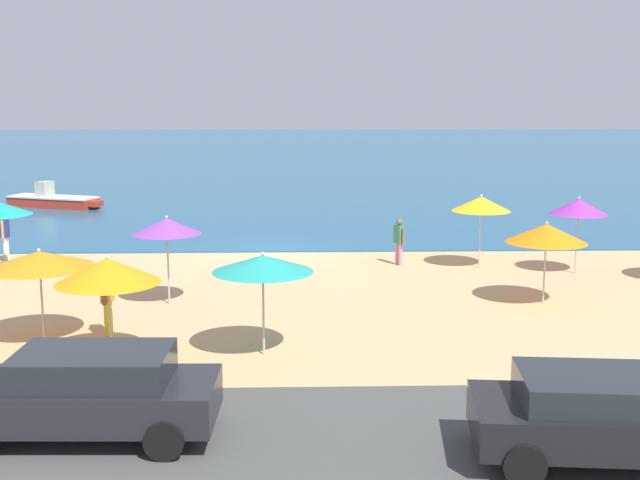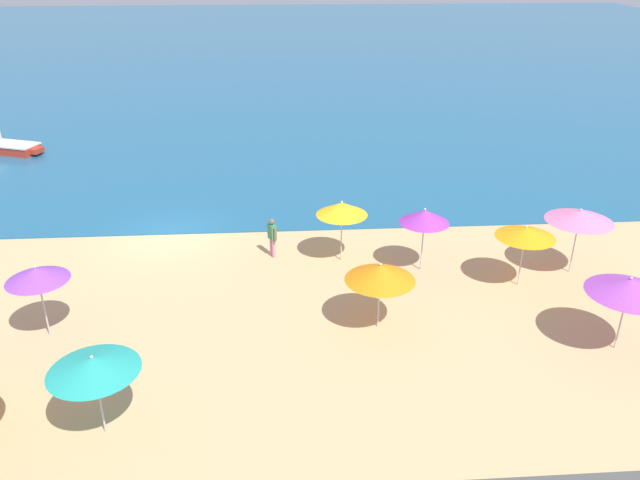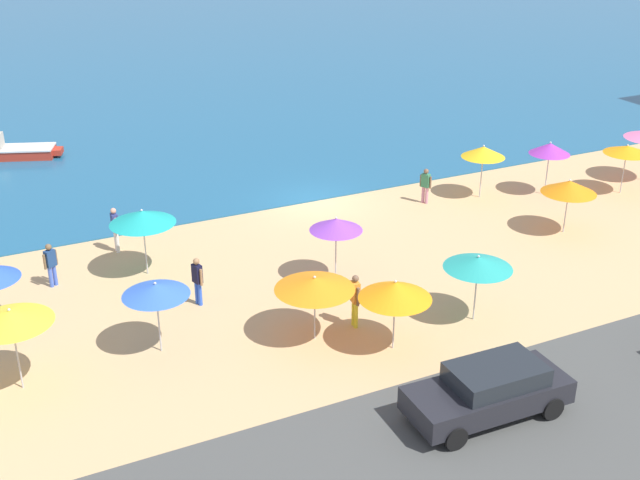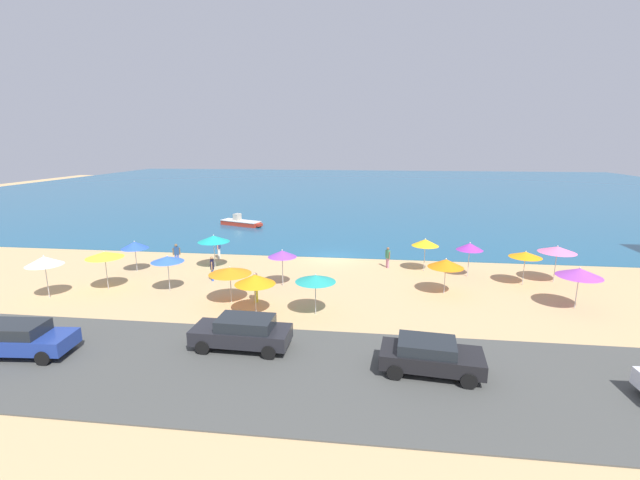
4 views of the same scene
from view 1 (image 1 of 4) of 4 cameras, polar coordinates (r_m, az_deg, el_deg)
The scene contains 15 objects.
ground_plane at distance 29.42m, azimuth -3.42°, elevation -0.90°, with size 160.00×160.00×0.00m, color tan.
sea at distance 84.05m, azimuth -2.32°, elevation 6.33°, with size 150.00×110.00×0.05m, color #1D587F.
beach_umbrella_0 at distance 22.71m, azimuth 15.80°, elevation 0.46°, with size 2.20×2.20×2.29m.
beach_umbrella_2 at distance 19.55m, azimuth -19.33°, elevation -1.33°, with size 2.49×2.49×2.20m.
beach_umbrella_4 at distance 26.89m, azimuth 17.92°, elevation 2.26°, with size 1.83×1.83×2.49m.
beach_umbrella_5 at distance 17.57m, azimuth -14.86°, elevation -2.14°, with size 2.23×2.23×2.34m.
beach_umbrella_8 at distance 27.00m, azimuth 11.39°, elevation 2.54°, with size 1.94×1.94×2.46m.
beach_umbrella_10 at distance 17.47m, azimuth -4.09°, elevation -1.68°, with size 2.22×2.22×2.32m.
beach_umbrella_12 at distance 22.13m, azimuth -10.84°, elevation 0.98°, with size 1.88×1.88×2.46m.
bather_1 at distance 29.55m, azimuth -21.50°, elevation 0.47°, with size 0.23×0.57×1.81m.
bather_2 at distance 19.47m, azimuth -14.89°, elevation -3.86°, with size 0.26×0.57×1.83m.
bather_3 at distance 27.20m, azimuth 5.64°, elevation 0.07°, with size 0.37×0.51×1.60m.
parked_car_2 at distance 13.33m, azimuth 19.55°, elevation -11.68°, with size 4.25×2.30×1.40m.
parked_car_4 at distance 13.96m, azimuth -16.39°, elevation -10.34°, with size 4.49×1.99×1.49m.
skiff_nearshore at distance 43.38m, azimuth -18.44°, elevation 2.69°, with size 5.18×3.02×1.29m.
Camera 1 is at (0.91, -28.86, 5.64)m, focal length 45.00 mm.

